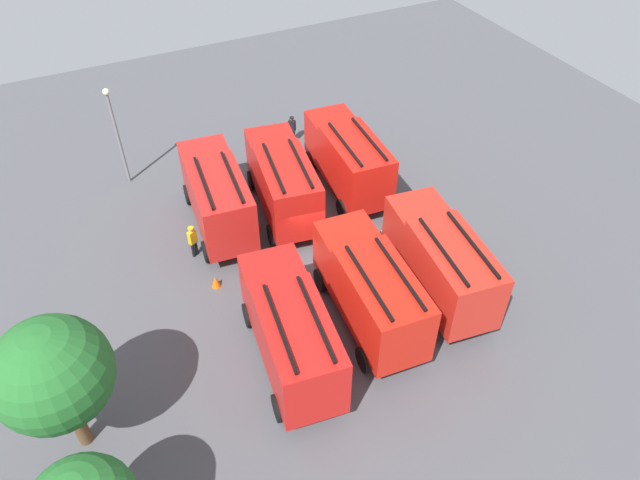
{
  "coord_description": "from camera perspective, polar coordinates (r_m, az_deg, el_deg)",
  "views": [
    {
      "loc": [
        -18.8,
        9.17,
        20.34
      ],
      "look_at": [
        0.0,
        0.0,
        1.4
      ],
      "focal_mm": 32.84,
      "sensor_mm": 36.0,
      "label": 1
    }
  ],
  "objects": [
    {
      "name": "ground_plane",
      "position": [
        29.18,
        0.0,
        -2.04
      ],
      "size": [
        53.97,
        53.97,
        0.0
      ],
      "primitive_type": "plane",
      "color": "#4C4C51"
    },
    {
      "name": "fire_truck_0",
      "position": [
        26.72,
        11.65,
        -1.84
      ],
      "size": [
        7.45,
        3.49,
        3.88
      ],
      "rotation": [
        0.0,
        0.0,
        -0.13
      ],
      "color": "red",
      "rests_on": "ground"
    },
    {
      "name": "fire_truck_1",
      "position": [
        32.5,
        2.72,
        8.07
      ],
      "size": [
        7.37,
        3.23,
        3.88
      ],
      "rotation": [
        0.0,
        0.0,
        -0.08
      ],
      "color": "red",
      "rests_on": "ground"
    },
    {
      "name": "fire_truck_2",
      "position": [
        25.03,
        4.89,
        -4.66
      ],
      "size": [
        7.37,
        3.22,
        3.88
      ],
      "rotation": [
        0.0,
        0.0,
        -0.08
      ],
      "color": "red",
      "rests_on": "ground"
    },
    {
      "name": "fire_truck_3",
      "position": [
        30.78,
        -3.65,
        5.84
      ],
      "size": [
        7.49,
        3.65,
        3.88
      ],
      "rotation": [
        0.0,
        0.0,
        -0.16
      ],
      "color": "red",
      "rests_on": "ground"
    },
    {
      "name": "fire_truck_4",
      "position": [
        23.48,
        -2.9,
        -8.71
      ],
      "size": [
        7.45,
        3.47,
        3.88
      ],
      "rotation": [
        0.0,
        0.0,
        -0.12
      ],
      "color": "red",
      "rests_on": "ground"
    },
    {
      "name": "fire_truck_5",
      "position": [
        30.21,
        -10.02,
        4.41
      ],
      "size": [
        7.41,
        3.35,
        3.88
      ],
      "rotation": [
        0.0,
        0.0,
        -0.1
      ],
      "color": "red",
      "rests_on": "ground"
    },
    {
      "name": "firefighter_0",
      "position": [
        29.46,
        -12.29,
        0.03
      ],
      "size": [
        0.4,
        0.48,
        1.82
      ],
      "rotation": [
        0.0,
        0.0,
        0.47
      ],
      "color": "black",
      "rests_on": "ground"
    },
    {
      "name": "firefighter_1",
      "position": [
        37.3,
        -2.74,
        10.85
      ],
      "size": [
        0.47,
        0.46,
        1.75
      ],
      "rotation": [
        0.0,
        0.0,
        2.34
      ],
      "color": "black",
      "rests_on": "ground"
    },
    {
      "name": "tree_1",
      "position": [
        21.57,
        -24.59,
        -11.84
      ],
      "size": [
        4.01,
        4.01,
        6.21
      ],
      "color": "brown",
      "rests_on": "ground"
    },
    {
      "name": "traffic_cone_0",
      "position": [
        28.18,
        -10.12,
        -4.0
      ],
      "size": [
        0.44,
        0.44,
        0.63
      ],
      "primitive_type": "cone",
      "color": "#F2600C",
      "rests_on": "ground"
    },
    {
      "name": "traffic_cone_1",
      "position": [
        32.1,
        -0.06,
        3.53
      ],
      "size": [
        0.43,
        0.43,
        0.61
      ],
      "primitive_type": "cone",
      "color": "#F2600C",
      "rests_on": "ground"
    },
    {
      "name": "lamppost",
      "position": [
        34.21,
        -19.27,
        10.19
      ],
      "size": [
        0.36,
        0.36,
        5.88
      ],
      "color": "slate",
      "rests_on": "ground"
    }
  ]
}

